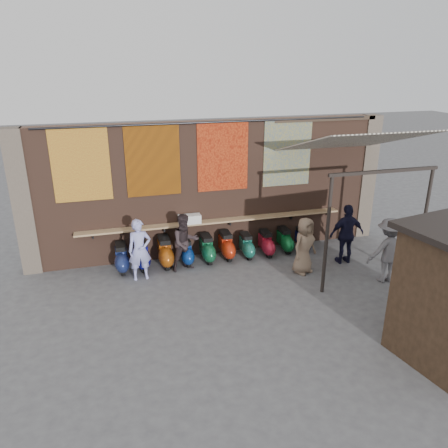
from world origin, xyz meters
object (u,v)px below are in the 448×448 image
Objects in this scene: scooter_stool_3 at (186,252)px; scooter_stool_5 at (226,246)px; scooter_stool_6 at (246,246)px; diner_left at (140,250)px; shopper_grey at (388,250)px; shopper_tan at (304,246)px; diner_right at (185,243)px; scooter_stool_1 at (142,254)px; shelf_box at (190,219)px; scooter_stool_2 at (165,252)px; scooter_stool_9 at (303,240)px; scooter_stool_0 at (122,258)px; scooter_stool_8 at (285,240)px; scooter_stool_7 at (266,243)px; scooter_stool_4 at (207,249)px; shopper_navy at (347,234)px.

scooter_stool_3 is 0.93× the size of scooter_stool_5.
scooter_stool_3 is 1.84m from scooter_stool_6.
shopper_grey is (6.31, -1.89, 0.04)m from diner_left.
shopper_grey is 2.18m from shopper_tan.
scooter_stool_1 is at bearing 144.70° from diner_right.
shopper_grey is (3.12, -2.44, 0.53)m from scooter_stool_6.
scooter_stool_2 is at bearing -159.27° from shelf_box.
scooter_stool_9 is (3.69, 0.00, -0.03)m from scooter_stool_3.
scooter_stool_5 is at bearing 0.07° from scooter_stool_1.
scooter_stool_0 reaches higher than scooter_stool_8.
scooter_stool_8 is (2.92, -0.26, -0.89)m from shelf_box.
scooter_stool_3 is at bearing 19.66° from diner_left.
scooter_stool_2 reaches higher than scooter_stool_7.
scooter_stool_9 is (1.86, 0.03, -0.02)m from scooter_stool_6.
scooter_stool_4 is at bearing -178.80° from scooter_stool_8.
scooter_stool_7 is 1.08× the size of scooter_stool_9.
scooter_stool_0 is 1.84m from scooter_stool_3.
shopper_grey is at bearing -24.03° from scooter_stool_2.
scooter_stool_0 is 1.00× the size of scooter_stool_5.
scooter_stool_7 is 3.52m from shopper_grey.
scooter_stool_8 is 3.26m from diner_right.
shelf_box is 0.77× the size of scooter_stool_5.
scooter_stool_7 is (3.73, -0.09, -0.05)m from scooter_stool_1.
shopper_grey is at bearing -29.70° from scooter_stool_4.
scooter_stool_3 is 0.44× the size of shopper_grey.
scooter_stool_5 reaches higher than scooter_stool_7.
scooter_stool_6 is at bearing -11.93° from shelf_box.
shopper_navy is at bearing -14.58° from scooter_stool_3.
shelf_box reaches higher than scooter_stool_4.
scooter_stool_0 is 5.10m from shopper_tan.
diner_right reaches higher than scooter_stool_8.
diner_left is at bearing -141.39° from scooter_stool_2.
scooter_stool_9 is 1.52m from shopper_navy.
scooter_stool_2 is 0.54× the size of diner_right.
scooter_stool_0 is 1.84m from diner_right.
shelf_box is 3.37m from shopper_tan.
scooter_stool_1 is 1.06× the size of scooter_stool_4.
diner_right is (-1.32, -0.45, 0.43)m from scooter_stool_5.
shopper_grey is at bearing -19.96° from scooter_stool_0.
diner_left reaches higher than scooter_stool_8.
scooter_stool_0 is at bearing -179.96° from scooter_stool_9.
diner_left is (0.48, -0.58, 0.45)m from scooter_stool_0.
scooter_stool_8 is at bearing -5.15° from shelf_box.
diner_left is (-3.20, -0.55, 0.49)m from scooter_stool_6.
shelf_box is at bearing -30.72° from shopper_grey.
scooter_stool_1 is 0.49× the size of shopper_navy.
scooter_stool_7 is at bearing -0.69° from scooter_stool_3.
scooter_stool_6 is 3.28m from diner_left.
diner_left reaches higher than scooter_stool_1.
scooter_stool_4 is 5.01m from shopper_grey.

